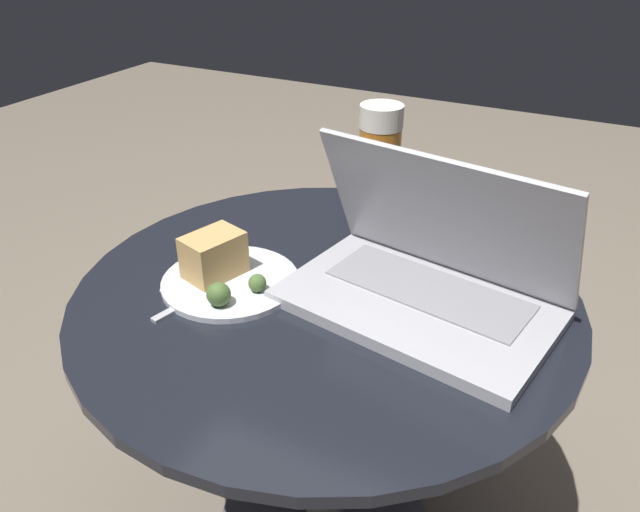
{
  "coord_description": "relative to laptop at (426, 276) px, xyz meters",
  "views": [
    {
      "loc": [
        0.35,
        -0.71,
        1.09
      ],
      "look_at": [
        0.0,
        -0.02,
        0.64
      ],
      "focal_mm": 35.0,
      "sensor_mm": 36.0,
      "label": 1
    }
  ],
  "objects": [
    {
      "name": "beer_glass",
      "position": [
        -0.14,
        0.15,
        0.07
      ],
      "size": [
        0.07,
        0.07,
        0.24
      ],
      "color": "#C6701E",
      "rests_on": "table"
    },
    {
      "name": "napkin",
      "position": [
        -0.28,
        -0.08,
        -0.05
      ],
      "size": [
        0.19,
        0.14,
        0.0
      ],
      "color": "white",
      "rests_on": "table"
    },
    {
      "name": "fork",
      "position": [
        -0.29,
        -0.11,
        -0.04
      ],
      "size": [
        0.06,
        0.2,
        0.0
      ],
      "color": "#B2B2B7",
      "rests_on": "table"
    },
    {
      "name": "table",
      "position": [
        -0.14,
        -0.03,
        -0.2
      ],
      "size": [
        0.76,
        0.76,
        0.57
      ],
      "color": "#515156",
      "rests_on": "ground_plane"
    },
    {
      "name": "snack_plate",
      "position": [
        -0.29,
        -0.09,
        -0.02
      ],
      "size": [
        0.21,
        0.21,
        0.08
      ],
      "color": "silver",
      "rests_on": "table"
    },
    {
      "name": "laptop",
      "position": [
        0.0,
        0.0,
        0.0
      ],
      "size": [
        0.41,
        0.29,
        0.23
      ],
      "color": "#B2B2B7",
      "rests_on": "table"
    }
  ]
}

